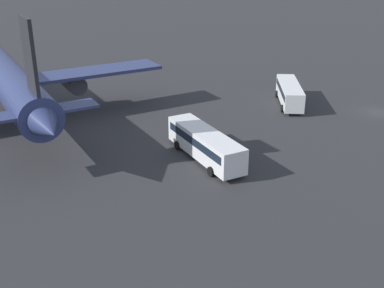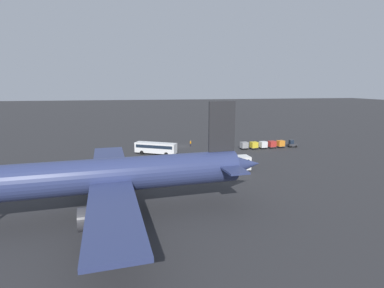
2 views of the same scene
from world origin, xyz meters
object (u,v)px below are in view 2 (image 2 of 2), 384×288
Objects in this scene: airplane at (100,177)px; worker_person at (191,143)px; baggage_tug at (292,144)px; cargo_cart_orange at (281,143)px; shuttle_bus_near at (156,147)px; shuttle_bus_far at (221,163)px; cargo_cart_yellow at (254,145)px; cargo_cart_grey at (244,145)px; cargo_cart_red at (272,144)px; cargo_cart_white at (263,145)px.

worker_person is (-20.91, -45.04, -4.89)m from airplane.
baggage_tug is 3.57m from cargo_cart_orange.
shuttle_bus_far is (-11.75, 19.26, 0.08)m from shuttle_bus_near.
worker_person is 0.78× the size of cargo_cart_orange.
shuttle_bus_far is at bearing 40.85° from cargo_cart_orange.
cargo_cart_orange and cargo_cart_yellow have the same top height.
cargo_cart_grey is at bearing 1.26° from cargo_cart_orange.
cargo_cart_grey is (11.12, 0.24, 0.00)m from cargo_cart_orange.
cargo_cart_grey is at bearing -149.12° from shuttle_bus_near.
cargo_cart_yellow is at bearing 2.41° from cargo_cart_red.
cargo_cart_yellow is 1.00× the size of cargo_cart_grey.
baggage_tug is at bearing 166.48° from worker_person.
shuttle_bus_near is at bearing 3.58° from baggage_tug.
shuttle_bus_far is 27.57m from worker_person.
cargo_cart_red is 8.34m from cargo_cart_grey.
cargo_cart_orange is 1.00× the size of cargo_cart_yellow.
worker_person is at bearing -20.68° from cargo_cart_white.
shuttle_bus_near is at bearing 37.53° from worker_person.
baggage_tug is at bearing -177.75° from cargo_cart_yellow.
shuttle_bus_far is at bearing 52.24° from cargo_cart_yellow.
cargo_cart_orange is at bearing -145.02° from airplane.
cargo_cart_grey is (5.56, -0.29, 0.00)m from cargo_cart_white.
airplane is 38.33m from shuttle_bus_near.
airplane is at bearing 65.10° from worker_person.
airplane is 4.36× the size of shuttle_bus_near.
cargo_cart_yellow is at bearing 156.22° from worker_person.
worker_person is 0.78× the size of cargo_cart_yellow.
shuttle_bus_far is 7.07× the size of worker_person.
worker_person is 0.78× the size of cargo_cart_white.
cargo_cart_orange is at bearing -176.31° from cargo_cart_yellow.
worker_person is 0.78× the size of cargo_cart_grey.
cargo_cart_orange is 1.00× the size of cargo_cart_white.
airplane is 21.11× the size of cargo_cart_orange.
cargo_cart_grey is (14.68, 0.17, 0.25)m from baggage_tug.
cargo_cart_orange reaches higher than worker_person.
shuttle_bus_near is at bearing -61.70° from shuttle_bus_far.
baggage_tug is 1.09× the size of cargo_cart_grey.
baggage_tug is 1.09× the size of cargo_cart_orange.
baggage_tug is 1.09× the size of cargo_cart_yellow.
cargo_cart_grey is at bearing -0.41° from cargo_cart_red.
cargo_cart_yellow is (-15.66, -20.21, -0.71)m from shuttle_bus_far.
cargo_cart_white is 1.00× the size of cargo_cart_yellow.
airplane is at bearing 39.19° from baggage_tug.
cargo_cart_orange is (3.56, -0.07, 0.25)m from baggage_tug.
cargo_cart_grey is (-24.63, -1.25, -0.62)m from shuttle_bus_near.
cargo_cart_white is at bearing -135.46° from shuttle_bus_far.
shuttle_bus_far reaches higher than cargo_cart_grey.
shuttle_bus_near is 4.84× the size of cargo_cart_white.
cargo_cart_white is 5.57m from cargo_cart_grey.
cargo_cart_yellow and cargo_cart_grey have the same top height.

